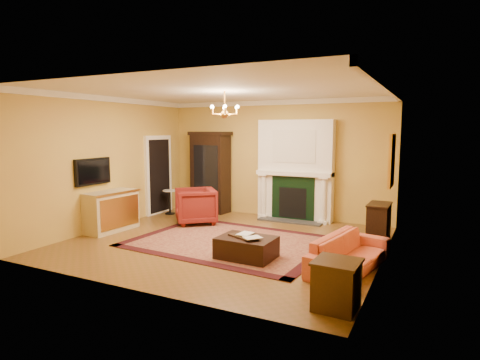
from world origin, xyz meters
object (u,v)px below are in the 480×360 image
Objects in this scene: pedestal_table at (170,200)px; commode at (110,211)px; coral_sofa at (350,247)px; china_cabinet at (210,174)px; leather_ottoman at (246,247)px; wingback_armchair at (195,204)px; end_table at (337,286)px; console_table at (379,223)px.

pedestal_table is 2.05m from commode.
coral_sofa reaches higher than pedestal_table.
leather_ottoman is (2.65, -3.26, -0.86)m from china_cabinet.
wingback_armchair reaches higher than leather_ottoman.
console_table reaches higher than end_table.
china_cabinet reaches higher than coral_sofa.
coral_sofa is at bearing 9.60° from leather_ottoman.
console_table is 2.89m from leather_ottoman.
commode is 5.77m from console_table.
commode reaches higher than console_table.
pedestal_table is 5.40m from console_table.
pedestal_table is at bearing 146.14° from leather_ottoman.
leather_ottoman is (-1.88, 1.32, -0.10)m from end_table.
pedestal_table is (-0.80, -0.79, -0.67)m from china_cabinet.
wingback_armchair is 1.44× the size of pedestal_table.
commode is 5.72m from end_table.
coral_sofa is at bearing -23.26° from pedestal_table.
wingback_armchair is 4.29m from coral_sofa.
end_table is at bearing 12.71° from wingback_armchair.
wingback_armchair is at bearing 142.15° from leather_ottoman.
console_table is (0.06, 3.45, 0.08)m from end_table.
console_table is at bearing -3.53° from pedestal_table.
pedestal_table is at bearing 90.82° from commode.
china_cabinet is at bearing 66.49° from coral_sofa.
coral_sofa is at bearing -27.19° from china_cabinet.
leather_ottoman is (3.57, -0.42, -0.25)m from commode.
leather_ottoman is at bearing -35.59° from pedestal_table.
wingback_armchair is 1.25× the size of console_table.
commode is 5.31m from coral_sofa.
pedestal_table is at bearing 77.81° from coral_sofa.
coral_sofa is 1.92× the size of leather_ottoman.
pedestal_table is at bearing 178.03° from console_table.
console_table is (4.59, -1.13, -0.68)m from china_cabinet.
china_cabinet reaches higher than pedestal_table.
china_cabinet is 2.16× the size of leather_ottoman.
end_table is (5.45, -1.74, -0.15)m from commode.
coral_sofa reaches higher than leather_ottoman.
commode is at bearing -100.63° from china_cabinet.
china_cabinet is at bearing 76.27° from commode.
china_cabinet reaches higher than commode.
wingback_armchair is 1.57× the size of end_table.
end_table is at bearing -37.95° from china_cabinet.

